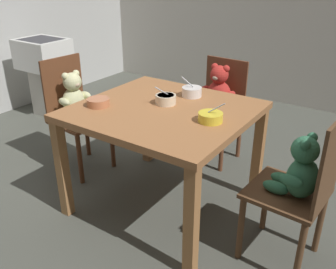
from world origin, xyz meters
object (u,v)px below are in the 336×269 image
at_px(teddy_chair_far_center, 218,97).
at_px(porridge_bowl_yellow_near_right, 210,117).
at_px(teddy_chair_near_left, 76,107).
at_px(porridge_bowl_white_far_center, 192,92).
at_px(dining_table, 164,122).
at_px(teddy_chair_near_right, 300,179).
at_px(sink_basin, 45,66).
at_px(porridge_bowl_terracotta_near_left, 98,102).
at_px(porridge_bowl_cream_center, 166,99).

relative_size(teddy_chair_far_center, porridge_bowl_yellow_near_right, 5.56).
height_order(teddy_chair_far_center, teddy_chair_near_left, teddy_chair_near_left).
distance_m(teddy_chair_near_left, porridge_bowl_white_far_center, 0.97).
relative_size(dining_table, teddy_chair_near_left, 1.18).
distance_m(dining_table, porridge_bowl_white_far_center, 0.32).
xyz_separation_m(teddy_chair_near_right, sink_basin, (-2.94, 0.74, 0.01)).
bearing_deg(dining_table, porridge_bowl_white_far_center, 83.60).
relative_size(teddy_chair_near_left, porridge_bowl_terracotta_near_left, 6.29).
distance_m(dining_table, teddy_chair_far_center, 0.86).
relative_size(teddy_chair_near_right, porridge_bowl_cream_center, 6.78).
bearing_deg(porridge_bowl_yellow_near_right, porridge_bowl_cream_center, 165.69).
height_order(teddy_chair_far_center, porridge_bowl_terracotta_near_left, teddy_chair_far_center).
relative_size(porridge_bowl_white_far_center, porridge_bowl_cream_center, 1.07).
xyz_separation_m(porridge_bowl_yellow_near_right, sink_basin, (-2.40, 0.73, -0.22)).
relative_size(teddy_chair_near_right, teddy_chair_far_center, 1.08).
bearing_deg(porridge_bowl_terracotta_near_left, teddy_chair_near_right, 7.46).
bearing_deg(sink_basin, teddy_chair_far_center, 4.19).
bearing_deg(dining_table, sink_basin, 161.01).
bearing_deg(porridge_bowl_terracotta_near_left, dining_table, 28.75).
bearing_deg(teddy_chair_near_right, porridge_bowl_cream_center, -2.73).
height_order(porridge_bowl_cream_center, sink_basin, porridge_bowl_cream_center).
xyz_separation_m(porridge_bowl_yellow_near_right, porridge_bowl_white_far_center, (-0.32, 0.32, 0.01)).
distance_m(teddy_chair_near_right, teddy_chair_far_center, 1.29).
bearing_deg(dining_table, porridge_bowl_yellow_near_right, -4.54).
bearing_deg(porridge_bowl_cream_center, teddy_chair_near_left, -179.18).
height_order(porridge_bowl_yellow_near_right, sink_basin, porridge_bowl_yellow_near_right).
bearing_deg(teddy_chair_near_left, porridge_bowl_cream_center, 6.28).
height_order(porridge_bowl_white_far_center, sink_basin, porridge_bowl_white_far_center).
bearing_deg(dining_table, teddy_chair_near_right, -2.35).
bearing_deg(teddy_chair_near_right, dining_table, 1.45).
xyz_separation_m(porridge_bowl_white_far_center, sink_basin, (-2.08, 0.41, -0.22)).
bearing_deg(teddy_chair_near_left, sink_basin, 156.42).
xyz_separation_m(dining_table, porridge_bowl_yellow_near_right, (0.35, -0.03, 0.12)).
height_order(porridge_bowl_yellow_near_right, porridge_bowl_white_far_center, porridge_bowl_white_far_center).
bearing_deg(porridge_bowl_cream_center, teddy_chair_near_right, -6.53).
height_order(dining_table, teddy_chair_far_center, teddy_chair_far_center).
xyz_separation_m(teddy_chair_near_right, porridge_bowl_terracotta_near_left, (-1.26, -0.17, 0.22)).
distance_m(porridge_bowl_white_far_center, porridge_bowl_terracotta_near_left, 0.64).
height_order(teddy_chair_near_left, porridge_bowl_cream_center, teddy_chair_near_left).
bearing_deg(porridge_bowl_yellow_near_right, porridge_bowl_white_far_center, 134.64).
distance_m(teddy_chair_near_right, sink_basin, 3.04).
distance_m(porridge_bowl_cream_center, sink_basin, 2.13).
xyz_separation_m(teddy_chair_near_right, teddy_chair_near_left, (-1.78, 0.09, -0.00)).
relative_size(dining_table, teddy_chair_near_right, 1.16).
xyz_separation_m(teddy_chair_near_right, porridge_bowl_yellow_near_right, (-0.55, 0.01, 0.22)).
bearing_deg(teddy_chair_near_right, porridge_bowl_terracotta_near_left, 11.27).
bearing_deg(teddy_chair_near_right, porridge_bowl_white_far_center, -17.10).
height_order(porridge_bowl_yellow_near_right, porridge_bowl_cream_center, porridge_bowl_cream_center).
distance_m(teddy_chair_near_right, porridge_bowl_white_far_center, 0.95).
xyz_separation_m(porridge_bowl_yellow_near_right, porridge_bowl_terracotta_near_left, (-0.72, -0.17, -0.00)).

